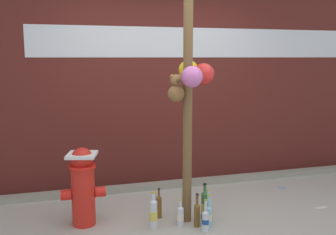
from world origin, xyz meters
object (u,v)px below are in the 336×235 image
(bottle_4, at_px, (159,206))
(bottle_0, at_px, (180,215))
(bottle_5, at_px, (209,215))
(fire_hydrant, at_px, (83,185))
(bottle_2, at_px, (153,213))
(bottle_1, at_px, (197,214))
(bottle_7, at_px, (205,205))
(bottle_3, at_px, (208,210))
(memorial_post, at_px, (190,58))
(bottle_6, at_px, (205,220))

(bottle_4, bearing_deg, bottle_0, -57.16)
(bottle_4, relative_size, bottle_5, 0.95)
(fire_hydrant, bearing_deg, bottle_2, -23.88)
(bottle_1, bearing_deg, bottle_7, 47.68)
(bottle_2, bearing_deg, bottle_5, -11.50)
(bottle_1, bearing_deg, bottle_5, -19.83)
(bottle_1, relative_size, bottle_4, 1.06)
(bottle_2, height_order, bottle_5, bottle_2)
(bottle_7, bearing_deg, bottle_3, -91.15)
(memorial_post, distance_m, bottle_1, 1.56)
(bottle_5, bearing_deg, bottle_6, -128.26)
(bottle_0, relative_size, bottle_3, 0.77)
(bottle_7, bearing_deg, bottle_2, -171.59)
(memorial_post, distance_m, fire_hydrant, 1.67)
(fire_hydrant, xyz_separation_m, bottle_5, (1.21, -0.40, -0.30))
(memorial_post, distance_m, bottle_3, 1.56)
(bottle_7, bearing_deg, bottle_0, -163.32)
(fire_hydrant, distance_m, bottle_3, 1.31)
(bottle_0, xyz_separation_m, bottle_1, (0.16, -0.07, 0.03))
(bottle_2, height_order, bottle_3, bottle_2)
(bottle_3, height_order, bottle_7, bottle_7)
(bottle_2, distance_m, bottle_4, 0.27)
(bottle_1, distance_m, bottle_6, 0.13)
(memorial_post, relative_size, bottle_1, 8.34)
(memorial_post, distance_m, bottle_4, 1.59)
(bottle_2, xyz_separation_m, bottle_5, (0.54, -0.11, -0.03))
(bottle_3, relative_size, bottle_6, 1.10)
(fire_hydrant, bearing_deg, bottle_3, -14.31)
(memorial_post, bearing_deg, bottle_3, -36.52)
(fire_hydrant, bearing_deg, bottle_4, -3.58)
(bottle_2, xyz_separation_m, bottle_6, (0.48, -0.20, -0.04))
(bottle_3, xyz_separation_m, bottle_7, (0.00, 0.11, 0.01))
(fire_hydrant, xyz_separation_m, bottle_6, (1.14, -0.49, -0.30))
(bottle_1, xyz_separation_m, bottle_7, (0.14, 0.16, 0.02))
(bottle_4, bearing_deg, fire_hydrant, 176.42)
(memorial_post, bearing_deg, fire_hydrant, 169.87)
(bottle_5, relative_size, bottle_6, 1.04)
(bottle_4, xyz_separation_m, bottle_5, (0.43, -0.36, -0.00))
(bottle_2, xyz_separation_m, bottle_7, (0.58, 0.09, -0.01))
(fire_hydrant, relative_size, bottle_0, 2.88)
(memorial_post, distance_m, bottle_5, 1.58)
(memorial_post, bearing_deg, bottle_6, -76.74)
(bottle_1, bearing_deg, bottle_4, 135.04)
(bottle_2, bearing_deg, bottle_0, -0.83)
(fire_hydrant, bearing_deg, memorial_post, -10.13)
(memorial_post, relative_size, bottle_2, 7.54)
(bottle_4, xyz_separation_m, bottle_6, (0.36, -0.44, -0.01))
(bottle_0, bearing_deg, bottle_1, -23.34)
(bottle_7, bearing_deg, bottle_6, -109.58)
(bottle_5, bearing_deg, memorial_post, 122.83)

